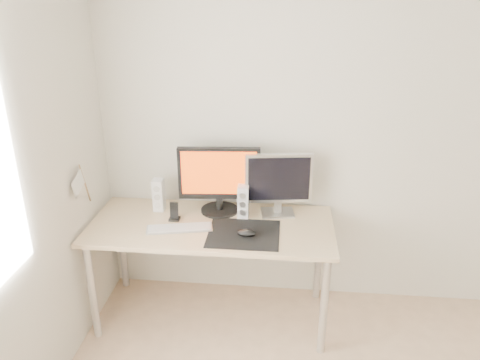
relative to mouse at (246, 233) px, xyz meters
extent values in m
plane|color=silver|center=(0.68, 0.51, 0.50)|extent=(3.50, 0.00, 3.50)
cube|color=black|center=(-0.02, 0.03, -0.02)|extent=(0.45, 0.40, 0.00)
ellipsoid|color=black|center=(0.00, 0.00, 0.00)|extent=(0.12, 0.07, 0.04)
cube|color=#D1B587|center=(-0.25, 0.14, -0.04)|extent=(1.60, 0.70, 0.03)
cylinder|color=silver|center=(-0.99, -0.15, -0.40)|extent=(0.05, 0.05, 0.70)
cylinder|color=silver|center=(0.49, -0.15, -0.40)|extent=(0.05, 0.05, 0.70)
cylinder|color=silver|center=(-0.99, 0.43, -0.40)|extent=(0.05, 0.05, 0.70)
cylinder|color=silver|center=(0.49, 0.43, -0.40)|extent=(0.05, 0.05, 0.70)
cylinder|color=black|center=(-0.22, 0.34, -0.02)|extent=(0.28, 0.28, 0.02)
cylinder|color=black|center=(-0.22, 0.34, 0.05)|extent=(0.05, 0.05, 0.12)
cube|color=black|center=(-0.22, 0.33, 0.26)|extent=(0.55, 0.09, 0.36)
cube|color=#E9500C|center=(-0.21, 0.31, 0.27)|extent=(0.50, 0.04, 0.30)
cube|color=silver|center=(0.18, 0.34, -0.02)|extent=(0.24, 0.19, 0.01)
cube|color=#A9A9AB|center=(0.18, 0.34, 0.04)|extent=(0.06, 0.05, 0.10)
cube|color=silver|center=(0.18, 0.34, 0.24)|extent=(0.45, 0.10, 0.34)
cube|color=black|center=(0.19, 0.31, 0.24)|extent=(0.41, 0.06, 0.30)
cube|color=white|center=(-0.64, 0.32, 0.09)|extent=(0.07, 0.08, 0.23)
cylinder|color=silver|center=(-0.64, 0.27, 0.03)|extent=(0.04, 0.01, 0.04)
cylinder|color=#ABABAE|center=(-0.64, 0.27, 0.09)|extent=(0.04, 0.01, 0.04)
cylinder|color=#ACACAE|center=(-0.64, 0.27, 0.15)|extent=(0.04, 0.01, 0.04)
cube|color=white|center=(-0.05, 0.27, 0.09)|extent=(0.07, 0.08, 0.23)
cylinder|color=silver|center=(-0.05, 0.22, 0.03)|extent=(0.04, 0.01, 0.04)
cylinder|color=#B7B7B9|center=(-0.05, 0.22, 0.09)|extent=(0.04, 0.01, 0.04)
cylinder|color=silver|center=(-0.05, 0.22, 0.15)|extent=(0.04, 0.01, 0.04)
cube|color=#B0B1B3|center=(-0.44, 0.05, -0.02)|extent=(0.44, 0.21, 0.01)
cube|color=silver|center=(-0.44, 0.05, -0.01)|extent=(0.41, 0.19, 0.01)
cube|color=black|center=(-0.50, 0.18, -0.02)|extent=(0.07, 0.06, 0.02)
cube|color=black|center=(-0.50, 0.18, 0.05)|extent=(0.06, 0.03, 0.11)
cylinder|color=#A57F54|center=(-1.04, 0.06, 0.27)|extent=(0.01, 0.10, 0.29)
cube|color=white|center=(-1.03, -0.03, 0.31)|extent=(0.00, 0.19, 0.15)
camera|label=1|loc=(0.22, -2.55, 1.41)|focal=35.00mm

